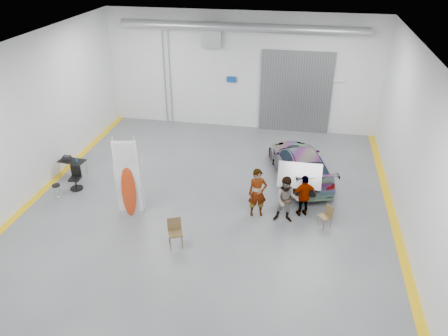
% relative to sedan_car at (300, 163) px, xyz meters
% --- Properties ---
extents(ground, '(16.00, 16.00, 0.00)m').
position_rel_sedan_car_xyz_m(ground, '(-3.33, -2.92, -0.69)').
color(ground, '#5B5D62').
rests_on(ground, ground).
extents(room_shell, '(14.02, 16.18, 6.01)m').
position_rel_sedan_car_xyz_m(room_shell, '(-3.09, -0.70, 3.39)').
color(room_shell, silver).
rests_on(room_shell, ground).
extents(sedan_car, '(3.29, 5.14, 1.38)m').
position_rel_sedan_car_xyz_m(sedan_car, '(0.00, 0.00, 0.00)').
color(sedan_car, silver).
rests_on(sedan_car, ground).
extents(person_a, '(0.79, 0.63, 1.89)m').
position_rel_sedan_car_xyz_m(person_a, '(-1.44, -3.13, 0.25)').
color(person_a, '#8F674E').
rests_on(person_a, ground).
extents(person_b, '(0.89, 0.69, 1.80)m').
position_rel_sedan_car_xyz_m(person_b, '(-0.38, -3.34, 0.21)').
color(person_b, slate).
rests_on(person_b, ground).
extents(person_c, '(1.04, 0.73, 1.65)m').
position_rel_sedan_car_xyz_m(person_c, '(0.23, -2.82, 0.13)').
color(person_c, brown).
rests_on(person_c, ground).
extents(surfboard_display, '(0.88, 0.35, 3.15)m').
position_rel_sedan_car_xyz_m(surfboard_display, '(-6.09, -3.95, 0.59)').
color(surfboard_display, white).
rests_on(surfboard_display, ground).
extents(folding_chair_near, '(0.60, 0.64, 0.98)m').
position_rel_sedan_car_xyz_m(folding_chair_near, '(-3.87, -5.44, -0.39)').
color(folding_chair_near, brown).
rests_on(folding_chair_near, ground).
extents(folding_chair_far, '(0.54, 0.63, 0.82)m').
position_rel_sedan_car_xyz_m(folding_chair_far, '(1.00, -3.43, -0.43)').
color(folding_chair_far, brown).
rests_on(folding_chair_far, ground).
extents(shop_stool, '(0.33, 0.33, 0.65)m').
position_rel_sedan_car_xyz_m(shop_stool, '(-9.24, -3.54, -0.37)').
color(shop_stool, black).
rests_on(shop_stool, ground).
extents(work_table, '(1.17, 0.68, 0.91)m').
position_rel_sedan_car_xyz_m(work_table, '(-9.63, -1.60, 0.01)').
color(work_table, '#999CA1').
rests_on(work_table, ground).
extents(office_chair, '(0.52, 0.52, 0.98)m').
position_rel_sedan_car_xyz_m(office_chair, '(-8.91, -2.62, -0.26)').
color(office_chair, black).
rests_on(office_chair, ground).
extents(trunk_lid, '(1.61, 0.98, 0.04)m').
position_rel_sedan_car_xyz_m(trunk_lid, '(0.00, -2.14, 0.71)').
color(trunk_lid, silver).
rests_on(trunk_lid, sedan_car).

